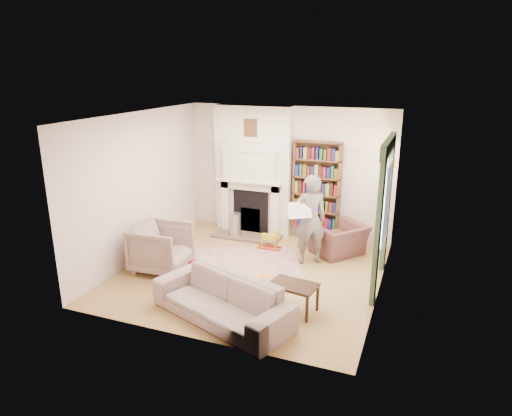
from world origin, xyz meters
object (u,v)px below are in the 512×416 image
at_px(bookcase, 317,186).
at_px(man_reading, 310,220).
at_px(armchair_reading, 339,239).
at_px(coffee_table, 293,297).
at_px(rocking_horse, 269,239).
at_px(armchair_left, 161,248).
at_px(sofa, 222,299).
at_px(paraffin_heater, 235,226).

relative_size(bookcase, man_reading, 1.08).
height_order(armchair_reading, coffee_table, armchair_reading).
distance_m(bookcase, man_reading, 1.36).
bearing_deg(rocking_horse, armchair_reading, 9.31).
height_order(armchair_left, coffee_table, armchair_left).
height_order(sofa, paraffin_heater, sofa).
xyz_separation_m(coffee_table, paraffin_heater, (-2.08, 2.55, 0.05)).
relative_size(sofa, coffee_table, 3.14).
distance_m(armchair_left, rocking_horse, 2.23).
bearing_deg(rocking_horse, paraffin_heater, 157.23).
bearing_deg(armchair_left, bookcase, -44.90).
bearing_deg(bookcase, paraffin_heater, -159.47).
distance_m(sofa, rocking_horse, 2.81).
height_order(bookcase, armchair_reading, bookcase).
distance_m(armchair_reading, armchair_left, 3.44).
height_order(sofa, rocking_horse, sofa).
bearing_deg(bookcase, sofa, -96.97).
distance_m(man_reading, rocking_horse, 1.17).
xyz_separation_m(armchair_reading, man_reading, (-0.45, -0.60, 0.55)).
bearing_deg(sofa, bookcase, 103.41).
bearing_deg(bookcase, armchair_reading, -47.02).
height_order(man_reading, paraffin_heater, man_reading).
distance_m(sofa, paraffin_heater, 3.36).
bearing_deg(paraffin_heater, armchair_left, -106.69).
xyz_separation_m(bookcase, sofa, (-0.46, -3.76, -0.85)).
xyz_separation_m(armchair_reading, sofa, (-1.12, -3.05, 0.01)).
bearing_deg(coffee_table, man_reading, 106.67).
relative_size(bookcase, coffee_table, 2.64).
height_order(bookcase, man_reading, bookcase).
height_order(coffee_table, rocking_horse, coffee_table).
bearing_deg(paraffin_heater, armchair_reading, -2.54).
bearing_deg(rocking_horse, armchair_left, -134.29).
distance_m(armchair_left, coffee_table, 2.74).
bearing_deg(bookcase, armchair_left, -130.55).
height_order(man_reading, rocking_horse, man_reading).
bearing_deg(armchair_reading, sofa, 19.97).
distance_m(bookcase, armchair_left, 3.49).
relative_size(armchair_left, rocking_horse, 1.95).
distance_m(bookcase, paraffin_heater, 1.95).
xyz_separation_m(man_reading, paraffin_heater, (-1.84, 0.70, -0.58)).
xyz_separation_m(armchair_reading, armchair_left, (-2.88, -1.88, 0.12)).
bearing_deg(paraffin_heater, bookcase, 20.53).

